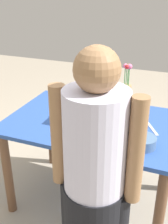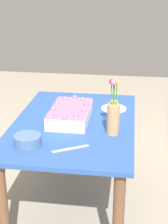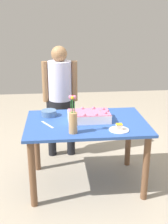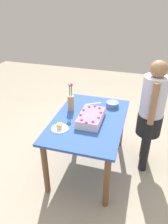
{
  "view_description": "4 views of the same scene",
  "coord_description": "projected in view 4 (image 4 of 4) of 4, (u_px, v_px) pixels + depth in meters",
  "views": [
    {
      "loc": [
        -0.62,
        1.78,
        1.72
      ],
      "look_at": [
        0.09,
        -0.02,
        0.81
      ],
      "focal_mm": 45.0,
      "sensor_mm": 36.0,
      "label": 1
    },
    {
      "loc": [
        -2.25,
        -0.39,
        1.74
      ],
      "look_at": [
        0.09,
        -0.06,
        0.8
      ],
      "focal_mm": 55.0,
      "sensor_mm": 36.0,
      "label": 2
    },
    {
      "loc": [
        -0.31,
        -2.81,
        1.85
      ],
      "look_at": [
        -0.03,
        0.01,
        0.87
      ],
      "focal_mm": 45.0,
      "sensor_mm": 36.0,
      "label": 3
    },
    {
      "loc": [
        2.23,
        0.59,
        2.19
      ],
      "look_at": [
        0.01,
        -0.06,
        0.86
      ],
      "focal_mm": 35.0,
      "sensor_mm": 36.0,
      "label": 4
    }
  ],
  "objects": [
    {
      "name": "person_standing",
      "position": [
        151.0,
        111.0,
        2.71
      ],
      "size": [
        0.45,
        0.31,
        1.49
      ],
      "rotation": [
        0.0,
        0.0,
        -1.57
      ],
      "color": "black",
      "rests_on": "ground_plane"
    },
    {
      "name": "ground_plane",
      "position": [
        88.0,
        165.0,
        3.09
      ],
      "size": [
        8.0,
        8.0,
        0.0
      ],
      "primitive_type": "plane",
      "color": "#AA9D88"
    },
    {
      "name": "fruit_bowl",
      "position": [
        112.0,
        105.0,
        2.98
      ],
      "size": [
        0.17,
        0.17,
        0.07
      ],
      "primitive_type": "cylinder",
      "color": "#4E6F96",
      "rests_on": "dining_table"
    },
    {
      "name": "flower_vase",
      "position": [
        71.0,
        101.0,
        2.85
      ],
      "size": [
        0.08,
        0.08,
        0.38
      ],
      "color": "tan",
      "rests_on": "dining_table"
    },
    {
      "name": "cake_knife",
      "position": [
        93.0,
        104.0,
        3.07
      ],
      "size": [
        0.14,
        0.21,
        0.0
      ],
      "primitive_type": "cube",
      "rotation": [
        0.0,
        0.0,
        2.1
      ],
      "color": "silver",
      "rests_on": "dining_table"
    },
    {
      "name": "sheet_cake",
      "position": [
        91.0,
        117.0,
        2.66
      ],
      "size": [
        0.45,
        0.27,
        0.12
      ],
      "color": "white",
      "rests_on": "dining_table"
    },
    {
      "name": "serving_plate_with_slice",
      "position": [
        60.0,
        128.0,
        2.52
      ],
      "size": [
        0.2,
        0.2,
        0.07
      ],
      "color": "white",
      "rests_on": "dining_table"
    },
    {
      "name": "dining_table",
      "position": [
        89.0,
        128.0,
        2.78
      ],
      "size": [
        1.3,
        0.87,
        0.76
      ],
      "color": "#2D52A1",
      "rests_on": "ground_plane"
    }
  ]
}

